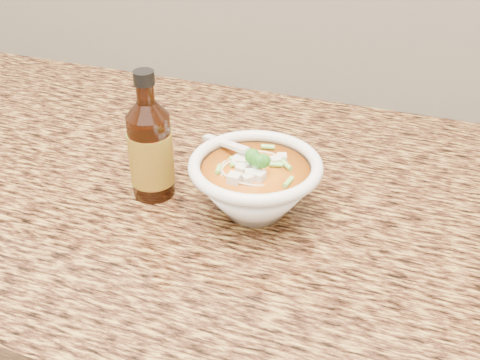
% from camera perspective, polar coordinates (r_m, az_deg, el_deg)
% --- Properties ---
extents(counter_slab, '(4.00, 0.68, 0.04)m').
position_cam_1_polar(counter_slab, '(0.84, -2.93, -1.27)').
color(counter_slab, '#A8853D').
rests_on(counter_slab, cabinet).
extents(soup_bowl, '(0.17, 0.17, 0.09)m').
position_cam_1_polar(soup_bowl, '(0.75, 1.44, -0.51)').
color(soup_bowl, white).
rests_on(soup_bowl, counter_slab).
extents(hot_sauce_bottle, '(0.06, 0.06, 0.17)m').
position_cam_1_polar(hot_sauce_bottle, '(0.78, -8.48, 2.82)').
color(hot_sauce_bottle, '#331307').
rests_on(hot_sauce_bottle, counter_slab).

